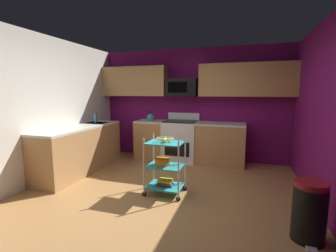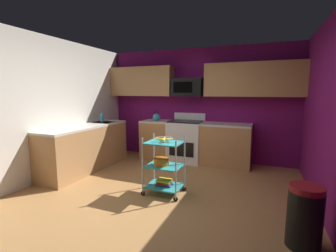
{
  "view_description": "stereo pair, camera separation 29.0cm",
  "coord_description": "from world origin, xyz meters",
  "px_view_note": "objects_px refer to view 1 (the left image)",
  "views": [
    {
      "loc": [
        1.18,
        -3.18,
        1.6
      ],
      "look_at": [
        0.02,
        0.48,
        1.05
      ],
      "focal_mm": 25.55,
      "sensor_mm": 36.0,
      "label": 1
    },
    {
      "loc": [
        1.45,
        -3.08,
        1.6
      ],
      "look_at": [
        0.02,
        0.48,
        1.05
      ],
      "focal_mm": 25.55,
      "sensor_mm": 36.0,
      "label": 2
    }
  ],
  "objects_px": {
    "rolling_cart": "(165,166)",
    "kettle": "(151,117)",
    "mixing_bowl_large": "(162,161)",
    "book_stack": "(165,183)",
    "trash_can": "(309,211)",
    "microwave": "(182,87)",
    "dish_soap_bottle": "(95,118)",
    "oven_range": "(181,140)",
    "fruit_bowl": "(165,139)"
  },
  "relations": [
    {
      "from": "rolling_cart",
      "to": "book_stack",
      "type": "xyz_separation_m",
      "value": [
        0.0,
        0.0,
        -0.28
      ]
    },
    {
      "from": "kettle",
      "to": "oven_range",
      "type": "bearing_deg",
      "value": 0.3
    },
    {
      "from": "mixing_bowl_large",
      "to": "book_stack",
      "type": "height_order",
      "value": "mixing_bowl_large"
    },
    {
      "from": "mixing_bowl_large",
      "to": "rolling_cart",
      "type": "bearing_deg",
      "value": 0.0
    },
    {
      "from": "book_stack",
      "to": "kettle",
      "type": "distance_m",
      "value": 2.25
    },
    {
      "from": "microwave",
      "to": "dish_soap_bottle",
      "type": "distance_m",
      "value": 2.07
    },
    {
      "from": "rolling_cart",
      "to": "kettle",
      "type": "distance_m",
      "value": 2.16
    },
    {
      "from": "fruit_bowl",
      "to": "kettle",
      "type": "height_order",
      "value": "kettle"
    },
    {
      "from": "book_stack",
      "to": "trash_can",
      "type": "distance_m",
      "value": 1.98
    },
    {
      "from": "kettle",
      "to": "book_stack",
      "type": "bearing_deg",
      "value": -62.16
    },
    {
      "from": "rolling_cart",
      "to": "trash_can",
      "type": "distance_m",
      "value": 1.98
    },
    {
      "from": "mixing_bowl_large",
      "to": "kettle",
      "type": "height_order",
      "value": "kettle"
    },
    {
      "from": "mixing_bowl_large",
      "to": "kettle",
      "type": "xyz_separation_m",
      "value": [
        -0.93,
        1.85,
        0.48
      ]
    },
    {
      "from": "mixing_bowl_large",
      "to": "dish_soap_bottle",
      "type": "height_order",
      "value": "dish_soap_bottle"
    },
    {
      "from": "rolling_cart",
      "to": "oven_range",
      "type": "bearing_deg",
      "value": 97.17
    },
    {
      "from": "oven_range",
      "to": "book_stack",
      "type": "xyz_separation_m",
      "value": [
        0.23,
        -1.85,
        -0.3
      ]
    },
    {
      "from": "oven_range",
      "to": "microwave",
      "type": "xyz_separation_m",
      "value": [
        -0.0,
        0.1,
        1.22
      ]
    },
    {
      "from": "oven_range",
      "to": "rolling_cart",
      "type": "height_order",
      "value": "oven_range"
    },
    {
      "from": "microwave",
      "to": "mixing_bowl_large",
      "type": "distance_m",
      "value": 2.29
    },
    {
      "from": "dish_soap_bottle",
      "to": "oven_range",
      "type": "bearing_deg",
      "value": 23.77
    },
    {
      "from": "microwave",
      "to": "mixing_bowl_large",
      "type": "relative_size",
      "value": 2.78
    },
    {
      "from": "kettle",
      "to": "fruit_bowl",
      "type": "bearing_deg",
      "value": -62.16
    },
    {
      "from": "dish_soap_bottle",
      "to": "microwave",
      "type": "bearing_deg",
      "value": 26.58
    },
    {
      "from": "oven_range",
      "to": "mixing_bowl_large",
      "type": "height_order",
      "value": "oven_range"
    },
    {
      "from": "rolling_cart",
      "to": "dish_soap_bottle",
      "type": "height_order",
      "value": "dish_soap_bottle"
    },
    {
      "from": "rolling_cart",
      "to": "kettle",
      "type": "relative_size",
      "value": 3.47
    },
    {
      "from": "mixing_bowl_large",
      "to": "dish_soap_bottle",
      "type": "bearing_deg",
      "value": 150.73
    },
    {
      "from": "microwave",
      "to": "book_stack",
      "type": "relative_size",
      "value": 2.72
    },
    {
      "from": "microwave",
      "to": "rolling_cart",
      "type": "bearing_deg",
      "value": -83.2
    },
    {
      "from": "microwave",
      "to": "book_stack",
      "type": "distance_m",
      "value": 2.49
    },
    {
      "from": "microwave",
      "to": "rolling_cart",
      "type": "height_order",
      "value": "microwave"
    },
    {
      "from": "oven_range",
      "to": "mixing_bowl_large",
      "type": "distance_m",
      "value": 1.86
    },
    {
      "from": "microwave",
      "to": "oven_range",
      "type": "bearing_deg",
      "value": -89.74
    },
    {
      "from": "microwave",
      "to": "mixing_bowl_large",
      "type": "bearing_deg",
      "value": -84.51
    },
    {
      "from": "dish_soap_bottle",
      "to": "kettle",
      "type": "bearing_deg",
      "value": 37.34
    },
    {
      "from": "oven_range",
      "to": "book_stack",
      "type": "bearing_deg",
      "value": -82.83
    },
    {
      "from": "kettle",
      "to": "dish_soap_bottle",
      "type": "height_order",
      "value": "kettle"
    },
    {
      "from": "rolling_cart",
      "to": "kettle",
      "type": "bearing_deg",
      "value": 117.84
    },
    {
      "from": "oven_range",
      "to": "trash_can",
      "type": "xyz_separation_m",
      "value": [
        2.09,
        -2.53,
        -0.15
      ]
    },
    {
      "from": "microwave",
      "to": "fruit_bowl",
      "type": "relative_size",
      "value": 2.57
    },
    {
      "from": "rolling_cart",
      "to": "mixing_bowl_large",
      "type": "distance_m",
      "value": 0.08
    },
    {
      "from": "mixing_bowl_large",
      "to": "trash_can",
      "type": "bearing_deg",
      "value": -19.69
    },
    {
      "from": "oven_range",
      "to": "dish_soap_bottle",
      "type": "relative_size",
      "value": 5.5
    },
    {
      "from": "rolling_cart",
      "to": "trash_can",
      "type": "height_order",
      "value": "rolling_cart"
    },
    {
      "from": "microwave",
      "to": "kettle",
      "type": "bearing_deg",
      "value": -171.69
    },
    {
      "from": "book_stack",
      "to": "trash_can",
      "type": "relative_size",
      "value": 0.39
    },
    {
      "from": "rolling_cart",
      "to": "book_stack",
      "type": "relative_size",
      "value": 3.55
    },
    {
      "from": "rolling_cart",
      "to": "microwave",
      "type": "bearing_deg",
      "value": 96.8
    },
    {
      "from": "trash_can",
      "to": "book_stack",
      "type": "bearing_deg",
      "value": 159.87
    },
    {
      "from": "book_stack",
      "to": "dish_soap_bottle",
      "type": "xyz_separation_m",
      "value": [
        -1.98,
        1.08,
        0.84
      ]
    }
  ]
}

